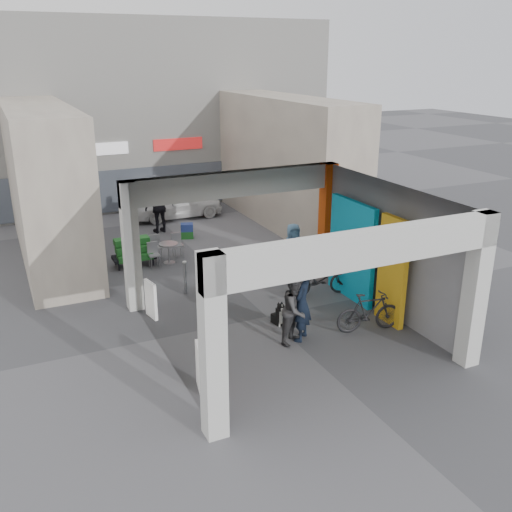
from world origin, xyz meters
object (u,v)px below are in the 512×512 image
produce_stand (134,255)px  man_back_turned (296,309)px  cafe_set (164,253)px  man_with_dog (302,304)px  white_van (176,202)px  man_crates (159,207)px  bicycle_front (320,279)px  man_elderly (293,250)px  border_collie (279,315)px  bicycle_rear (369,312)px

produce_stand → man_back_turned: size_ratio=0.79×
produce_stand → cafe_set: bearing=7.7°
man_with_dog → man_back_turned: bearing=-29.8°
cafe_set → white_van: size_ratio=0.35×
white_van → man_crates: bearing=146.7°
bicycle_front → white_van: bearing=16.4°
man_crates → produce_stand: bearing=50.3°
man_with_dog → man_elderly: size_ratio=1.11×
man_with_dog → white_van: size_ratio=0.48×
produce_stand → man_elderly: 5.21m
man_back_turned → man_crates: 10.02m
man_back_turned → white_van: man_back_turned is taller
produce_stand → man_back_turned: 7.19m
produce_stand → border_collie: produce_stand is taller
man_crates → white_van: (1.17, 1.75, -0.34)m
man_with_dog → man_crates: man_crates is taller
cafe_set → bicycle_front: 5.67m
produce_stand → man_elderly: bearing=-26.3°
produce_stand → man_with_dog: (2.44, -6.76, 0.57)m
white_van → bicycle_front: bearing=-172.0°
produce_stand → bicycle_rear: bicycle_rear is taller
man_back_turned → man_elderly: bearing=30.1°
cafe_set → bicycle_front: bearing=-55.1°
produce_stand → bicycle_front: (4.24, -4.65, 0.13)m
cafe_set → bicycle_rear: bicycle_rear is taller
man_with_dog → white_van: man_with_dog is taller
man_with_dog → white_van: bearing=-137.3°
cafe_set → bicycle_rear: (3.18, -7.07, 0.22)m
man_back_turned → cafe_set: bearing=68.3°
produce_stand → man_back_turned: man_back_turned is taller
bicycle_rear → bicycle_front: bearing=9.2°
man_with_dog → man_elderly: 4.24m
man_with_dog → bicycle_front: man_with_dog is taller
border_collie → bicycle_rear: bicycle_rear is taller
border_collie → white_van: (0.66, 10.80, 0.40)m
man_with_dog → man_elderly: bearing=-160.4°
produce_stand → man_crates: (1.81, 3.19, 0.65)m
man_elderly → man_crates: 6.62m
produce_stand → border_collie: size_ratio=2.07×
man_back_turned → man_crates: man_crates is taller
cafe_set → man_with_dog: man_with_dog is taller
white_van → cafe_set: bearing=158.6°
man_crates → bicycle_rear: (2.37, -10.28, -0.49)m
man_crates → bicycle_rear: man_crates is taller
man_crates → bicycle_front: 8.23m
border_collie → man_elderly: (1.96, 2.91, 0.57)m
produce_stand → bicycle_rear: size_ratio=0.80×
man_back_turned → white_van: 11.78m
produce_stand → man_crates: size_ratio=0.67×
man_back_turned → man_crates: size_ratio=0.84×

